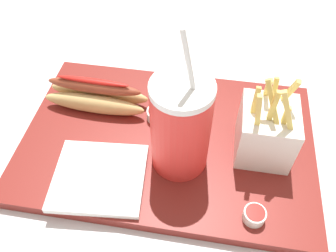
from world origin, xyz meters
The scene contains 8 objects.
ground_plane centered at (0.00, 0.00, -0.01)m, with size 2.40×2.40×0.02m, color silver.
food_tray centered at (0.00, 0.00, 0.01)m, with size 0.49×0.33×0.02m, color maroon.
soda_cup centered at (0.03, -0.04, 0.10)m, with size 0.09×0.09×0.25m.
fries_basket centered at (0.16, 0.00, 0.07)m, with size 0.09×0.09×0.16m.
hot_dog_1 centered at (-0.14, 0.05, 0.05)m, with size 0.19×0.06×0.06m.
ketchup_cup_1 centered at (0.15, -0.13, 0.03)m, with size 0.03×0.03×0.02m.
ketchup_cup_2 centered at (-0.02, 0.04, 0.03)m, with size 0.04×0.04×0.02m.
napkin_stack centered at (-0.09, -0.10, 0.03)m, with size 0.14×0.13×0.01m, color white.
Camera 1 is at (0.06, -0.37, 0.49)m, focal length 37.29 mm.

